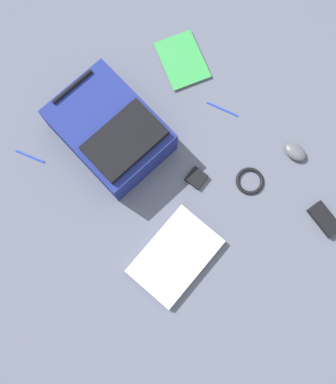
{
  "coord_description": "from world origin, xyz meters",
  "views": [
    {
      "loc": [
        -0.24,
        -0.27,
        1.77
      ],
      "look_at": [
        -0.04,
        0.03,
        0.02
      ],
      "focal_mm": 41.09,
      "sensor_mm": 36.0,
      "label": 1
    }
  ],
  "objects_px": {
    "book_blue": "(182,60)",
    "computer_mouse": "(295,152)",
    "backpack": "(111,131)",
    "pen_black": "(30,156)",
    "earbud_pouch": "(196,178)",
    "power_brick": "(324,219)",
    "cable_coil": "(250,181)",
    "laptop": "(175,256)",
    "pen_blue": "(222,109)"
  },
  "relations": [
    {
      "from": "pen_black",
      "to": "earbud_pouch",
      "type": "bearing_deg",
      "value": -42.73
    },
    {
      "from": "cable_coil",
      "to": "laptop",
      "type": "bearing_deg",
      "value": -170.06
    },
    {
      "from": "pen_black",
      "to": "cable_coil",
      "type": "bearing_deg",
      "value": -41.64
    },
    {
      "from": "pen_blue",
      "to": "laptop",
      "type": "bearing_deg",
      "value": -143.07
    },
    {
      "from": "book_blue",
      "to": "power_brick",
      "type": "bearing_deg",
      "value": -85.96
    },
    {
      "from": "book_blue",
      "to": "computer_mouse",
      "type": "relative_size",
      "value": 2.83
    },
    {
      "from": "pen_black",
      "to": "earbud_pouch",
      "type": "height_order",
      "value": "earbud_pouch"
    },
    {
      "from": "book_blue",
      "to": "cable_coil",
      "type": "bearing_deg",
      "value": -98.05
    },
    {
      "from": "pen_blue",
      "to": "earbud_pouch",
      "type": "relative_size",
      "value": 2.02
    },
    {
      "from": "cable_coil",
      "to": "power_brick",
      "type": "height_order",
      "value": "power_brick"
    },
    {
      "from": "pen_black",
      "to": "earbud_pouch",
      "type": "relative_size",
      "value": 1.86
    },
    {
      "from": "backpack",
      "to": "book_blue",
      "type": "distance_m",
      "value": 0.47
    },
    {
      "from": "backpack",
      "to": "pen_blue",
      "type": "xyz_separation_m",
      "value": [
        0.45,
        -0.16,
        -0.08
      ]
    },
    {
      "from": "cable_coil",
      "to": "pen_blue",
      "type": "xyz_separation_m",
      "value": [
        0.1,
        0.32,
        -0.0
      ]
    },
    {
      "from": "book_blue",
      "to": "earbud_pouch",
      "type": "xyz_separation_m",
      "value": [
        -0.26,
        -0.47,
        0.0
      ]
    },
    {
      "from": "laptop",
      "to": "computer_mouse",
      "type": "distance_m",
      "value": 0.66
    },
    {
      "from": "book_blue",
      "to": "pen_blue",
      "type": "distance_m",
      "value": 0.28
    },
    {
      "from": "cable_coil",
      "to": "pen_black",
      "type": "distance_m",
      "value": 0.92
    },
    {
      "from": "pen_blue",
      "to": "cable_coil",
      "type": "bearing_deg",
      "value": -106.75
    },
    {
      "from": "book_blue",
      "to": "backpack",
      "type": "bearing_deg",
      "value": -164.44
    },
    {
      "from": "book_blue",
      "to": "computer_mouse",
      "type": "distance_m",
      "value": 0.63
    },
    {
      "from": "computer_mouse",
      "to": "laptop",
      "type": "bearing_deg",
      "value": 169.88
    },
    {
      "from": "book_blue",
      "to": "pen_blue",
      "type": "height_order",
      "value": "book_blue"
    },
    {
      "from": "power_brick",
      "to": "pen_blue",
      "type": "distance_m",
      "value": 0.62
    },
    {
      "from": "computer_mouse",
      "to": "cable_coil",
      "type": "distance_m",
      "value": 0.23
    },
    {
      "from": "book_blue",
      "to": "pen_black",
      "type": "xyz_separation_m",
      "value": [
        -0.77,
        0.01,
        -0.0
      ]
    },
    {
      "from": "power_brick",
      "to": "pen_black",
      "type": "height_order",
      "value": "power_brick"
    },
    {
      "from": "laptop",
      "to": "pen_blue",
      "type": "relative_size",
      "value": 2.75
    },
    {
      "from": "book_blue",
      "to": "laptop",
      "type": "bearing_deg",
      "value": -127.21
    },
    {
      "from": "backpack",
      "to": "cable_coil",
      "type": "bearing_deg",
      "value": -53.21
    },
    {
      "from": "laptop",
      "to": "earbud_pouch",
      "type": "height_order",
      "value": "laptop"
    },
    {
      "from": "computer_mouse",
      "to": "pen_blue",
      "type": "height_order",
      "value": "computer_mouse"
    },
    {
      "from": "cable_coil",
      "to": "pen_black",
      "type": "xyz_separation_m",
      "value": [
        -0.69,
        0.61,
        -0.0
      ]
    },
    {
      "from": "power_brick",
      "to": "pen_blue",
      "type": "xyz_separation_m",
      "value": [
        -0.05,
        0.62,
        -0.01
      ]
    },
    {
      "from": "backpack",
      "to": "computer_mouse",
      "type": "height_order",
      "value": "backpack"
    },
    {
      "from": "backpack",
      "to": "pen_blue",
      "type": "distance_m",
      "value": 0.49
    },
    {
      "from": "pen_blue",
      "to": "book_blue",
      "type": "bearing_deg",
      "value": 92.25
    },
    {
      "from": "pen_blue",
      "to": "computer_mouse",
      "type": "bearing_deg",
      "value": -68.41
    },
    {
      "from": "laptop",
      "to": "power_brick",
      "type": "distance_m",
      "value": 0.62
    },
    {
      "from": "computer_mouse",
      "to": "cable_coil",
      "type": "relative_size",
      "value": 0.84
    },
    {
      "from": "laptop",
      "to": "pen_blue",
      "type": "distance_m",
      "value": 0.66
    },
    {
      "from": "pen_blue",
      "to": "earbud_pouch",
      "type": "height_order",
      "value": "earbud_pouch"
    },
    {
      "from": "laptop",
      "to": "computer_mouse",
      "type": "bearing_deg",
      "value": 5.62
    },
    {
      "from": "backpack",
      "to": "cable_coil",
      "type": "xyz_separation_m",
      "value": [
        0.36,
        -0.48,
        -0.08
      ]
    },
    {
      "from": "book_blue",
      "to": "power_brick",
      "type": "relative_size",
      "value": 1.98
    },
    {
      "from": "pen_black",
      "to": "pen_blue",
      "type": "bearing_deg",
      "value": -20.43
    },
    {
      "from": "laptop",
      "to": "book_blue",
      "type": "relative_size",
      "value": 1.44
    },
    {
      "from": "cable_coil",
      "to": "power_brick",
      "type": "bearing_deg",
      "value": -63.53
    },
    {
      "from": "backpack",
      "to": "laptop",
      "type": "height_order",
      "value": "backpack"
    },
    {
      "from": "book_blue",
      "to": "computer_mouse",
      "type": "xyz_separation_m",
      "value": [
        0.14,
        -0.61,
        0.01
      ]
    }
  ]
}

